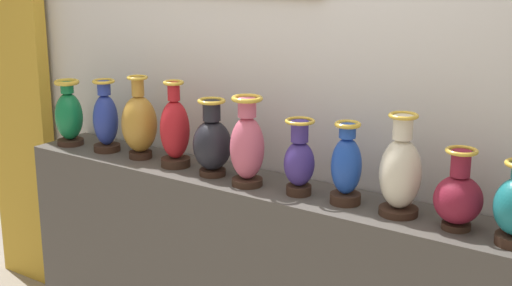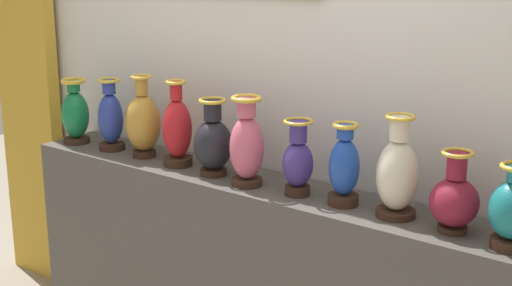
% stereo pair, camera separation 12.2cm
% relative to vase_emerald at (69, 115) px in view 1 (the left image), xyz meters
% --- Properties ---
extents(display_shelf, '(2.67, 0.37, 1.02)m').
position_rel_vase_emerald_xyz_m(display_shelf, '(1.20, 0.04, -0.67)').
color(display_shelf, '#4C4742').
rests_on(display_shelf, ground_plane).
extents(back_wall, '(4.29, 0.14, 2.95)m').
position_rel_vase_emerald_xyz_m(back_wall, '(1.19, 0.28, 0.31)').
color(back_wall, silver).
rests_on(back_wall, ground_plane).
extents(curtain_gold, '(0.49, 0.08, 2.59)m').
position_rel_vase_emerald_xyz_m(curtain_gold, '(-0.63, 0.17, 0.12)').
color(curtain_gold, gold).
rests_on(curtain_gold, ground_plane).
extents(vase_emerald, '(0.15, 0.15, 0.36)m').
position_rel_vase_emerald_xyz_m(vase_emerald, '(0.00, 0.00, 0.00)').
color(vase_emerald, '#382319').
rests_on(vase_emerald, display_shelf).
extents(vase_cobalt, '(0.14, 0.14, 0.38)m').
position_rel_vase_emerald_xyz_m(vase_cobalt, '(0.26, 0.02, 0.01)').
color(vase_cobalt, '#382319').
rests_on(vase_cobalt, display_shelf).
extents(vase_ochre, '(0.18, 0.18, 0.42)m').
position_rel_vase_emerald_xyz_m(vase_ochre, '(0.49, 0.03, 0.02)').
color(vase_ochre, '#382319').
rests_on(vase_ochre, display_shelf).
extents(vase_crimson, '(0.14, 0.14, 0.43)m').
position_rel_vase_emerald_xyz_m(vase_crimson, '(0.73, 0.02, 0.02)').
color(vase_crimson, '#382319').
rests_on(vase_crimson, display_shelf).
extents(vase_onyx, '(0.18, 0.18, 0.37)m').
position_rel_vase_emerald_xyz_m(vase_onyx, '(0.97, 0.01, -0.00)').
color(vase_onyx, '#382319').
rests_on(vase_onyx, display_shelf).
extents(vase_rose, '(0.16, 0.16, 0.41)m').
position_rel_vase_emerald_xyz_m(vase_rose, '(1.19, -0.02, 0.02)').
color(vase_rose, '#382319').
rests_on(vase_rose, display_shelf).
extents(vase_indigo, '(0.13, 0.13, 0.34)m').
position_rel_vase_emerald_xyz_m(vase_indigo, '(1.45, 0.01, -0.01)').
color(vase_indigo, '#382319').
rests_on(vase_indigo, display_shelf).
extents(vase_sapphire, '(0.13, 0.13, 0.35)m').
position_rel_vase_emerald_xyz_m(vase_sapphire, '(1.67, 0.03, -0.00)').
color(vase_sapphire, '#382319').
rests_on(vase_sapphire, display_shelf).
extents(vase_ivory, '(0.17, 0.17, 0.42)m').
position_rel_vase_emerald_xyz_m(vase_ivory, '(1.91, 0.03, 0.01)').
color(vase_ivory, '#382319').
rests_on(vase_ivory, display_shelf).
extents(vase_burgundy, '(0.19, 0.19, 0.32)m').
position_rel_vase_emerald_xyz_m(vase_burgundy, '(2.16, 0.01, -0.03)').
color(vase_burgundy, '#382319').
rests_on(vase_burgundy, display_shelf).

